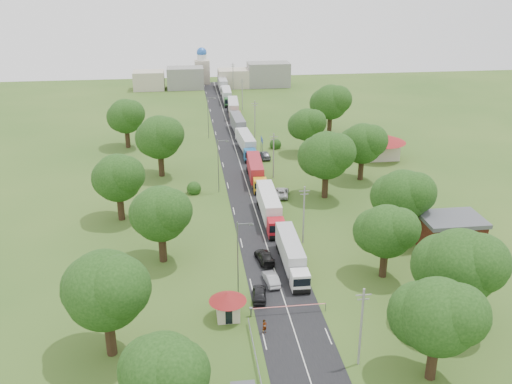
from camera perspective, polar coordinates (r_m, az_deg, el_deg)
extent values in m
plane|color=#2F521B|center=(90.86, 0.40, -3.31)|extent=(260.00, 260.00, 0.00)
cube|color=black|center=(109.16, -1.03, 1.11)|extent=(8.00, 200.00, 0.04)
cylinder|color=slate|center=(68.42, -0.51, -11.93)|extent=(0.20, 0.20, 1.10)
cube|color=slate|center=(68.14, -0.51, -11.58)|extent=(0.35, 0.35, 0.25)
cylinder|color=red|center=(68.76, 3.29, -11.33)|extent=(9.00, 0.12, 0.12)
cylinder|color=slate|center=(69.91, 6.98, -11.35)|extent=(0.10, 0.10, 1.00)
cube|color=#C0B49F|center=(67.84, -2.83, -11.62)|extent=(2.60, 2.60, 2.40)
cone|color=maroon|center=(66.93, -2.85, -10.41)|extent=(4.40, 4.40, 1.10)
cube|color=black|center=(67.83, -1.70, -11.41)|extent=(0.02, 1.20, 0.90)
cube|color=black|center=(66.87, -2.73, -12.38)|extent=(0.80, 0.02, 1.90)
cylinder|color=slate|center=(122.07, 0.66, 4.37)|extent=(0.12, 0.12, 4.00)
cylinder|color=slate|center=(124.34, 0.51, 4.70)|extent=(0.12, 0.12, 4.00)
cube|color=navy|center=(122.74, 0.59, 5.25)|extent=(0.06, 3.00, 1.00)
cube|color=silver|center=(122.74, 0.59, 5.25)|extent=(0.07, 3.10, 0.06)
cylinder|color=gray|center=(60.02, 10.46, -13.17)|extent=(0.24, 0.24, 9.00)
cube|color=gray|center=(57.95, 10.72, -10.08)|extent=(1.60, 0.10, 0.10)
cube|color=gray|center=(58.21, 10.69, -10.50)|extent=(1.20, 0.10, 0.10)
cylinder|color=gray|center=(83.61, 4.80, -2.31)|extent=(0.24, 0.24, 9.00)
cube|color=gray|center=(82.14, 4.88, 0.11)|extent=(1.60, 0.10, 0.10)
cube|color=gray|center=(82.32, 4.87, -0.22)|extent=(1.20, 0.10, 0.10)
cylinder|color=gray|center=(109.31, 1.77, 3.63)|extent=(0.24, 0.24, 9.00)
cube|color=gray|center=(108.18, 1.79, 5.54)|extent=(1.60, 0.10, 0.10)
cube|color=gray|center=(108.32, 1.79, 5.29)|extent=(1.20, 0.10, 0.10)
cylinder|color=gray|center=(135.91, -0.11, 7.28)|extent=(0.24, 0.24, 9.00)
cube|color=gray|center=(135.01, -0.11, 8.84)|extent=(1.60, 0.10, 0.10)
cube|color=gray|center=(135.13, -0.11, 8.64)|extent=(1.20, 0.10, 0.10)
cylinder|color=gray|center=(162.99, -1.39, 9.72)|extent=(0.24, 0.24, 9.00)
cube|color=gray|center=(162.24, -1.40, 11.03)|extent=(1.60, 0.10, 0.10)
cube|color=gray|center=(162.33, -1.40, 10.86)|extent=(1.20, 0.10, 0.10)
cylinder|color=gray|center=(190.33, -2.31, 11.46)|extent=(0.24, 0.24, 9.00)
cube|color=gray|center=(189.69, -2.33, 12.59)|extent=(1.60, 0.10, 0.10)
cube|color=gray|center=(189.77, -2.33, 12.44)|extent=(1.20, 0.10, 0.10)
cylinder|color=slate|center=(70.29, -1.84, -6.72)|extent=(0.16, 0.16, 10.00)
cube|color=slate|center=(68.26, -1.13, -3.20)|extent=(1.80, 0.10, 0.10)
cube|color=slate|center=(68.40, -0.46, -3.28)|extent=(0.50, 0.22, 0.15)
cylinder|color=slate|center=(102.33, -3.80, 2.61)|extent=(0.16, 0.16, 10.00)
cube|color=slate|center=(100.95, -3.35, 5.15)|extent=(1.80, 0.10, 0.10)
cube|color=slate|center=(101.04, -2.90, 5.09)|extent=(0.50, 0.22, 0.15)
cylinder|color=slate|center=(135.84, -4.81, 7.41)|extent=(0.16, 0.16, 10.00)
cube|color=slate|center=(134.80, -4.49, 9.37)|extent=(1.80, 0.10, 0.10)
cube|color=slate|center=(134.87, -4.14, 9.32)|extent=(0.50, 0.22, 0.15)
cylinder|color=#382616|center=(61.33, 17.20, -15.79)|extent=(1.08, 1.08, 4.20)
sphere|color=#16340E|center=(58.43, 17.76, -11.78)|extent=(7.70, 7.70, 7.70)
sphere|color=#16340E|center=(57.75, 19.57, -11.49)|extent=(6.05, 6.05, 6.05)
sphere|color=#16340E|center=(59.34, 16.16, -11.66)|extent=(6.60, 6.60, 6.60)
cylinder|color=#382616|center=(69.46, 19.15, -11.04)|extent=(1.12, 1.12, 4.55)
sphere|color=#16340E|center=(66.72, 19.73, -6.99)|extent=(8.40, 8.40, 8.40)
sphere|color=#16340E|center=(66.07, 21.46, -6.66)|extent=(6.60, 6.60, 6.60)
sphere|color=#16340E|center=(67.65, 18.20, -6.95)|extent=(7.20, 7.20, 7.20)
cylinder|color=#382616|center=(77.54, 12.64, -6.97)|extent=(1.04, 1.04, 3.85)
sphere|color=#16340E|center=(75.44, 12.93, -3.85)|extent=(7.00, 7.00, 7.00)
sphere|color=#16340E|center=(74.72, 14.13, -3.59)|extent=(5.50, 5.50, 5.50)
sphere|color=#16340E|center=(76.38, 11.88, -3.84)|extent=(6.00, 6.00, 6.00)
cylinder|color=#382616|center=(87.80, 14.20, -3.44)|extent=(1.08, 1.08, 4.20)
sphere|color=#16340E|center=(85.80, 14.51, -0.34)|extent=(7.70, 7.70, 7.70)
sphere|color=#16340E|center=(85.08, 15.68, -0.06)|extent=(6.05, 6.05, 6.05)
sphere|color=#16340E|center=(86.79, 13.48, -0.38)|extent=(6.60, 6.60, 6.60)
cylinder|color=#382616|center=(101.38, 6.92, 0.66)|extent=(1.12, 1.12, 4.55)
sphere|color=#16340E|center=(99.52, 7.07, 3.66)|extent=(8.40, 8.40, 8.40)
sphere|color=#16340E|center=(98.52, 8.11, 3.97)|extent=(6.60, 6.60, 6.60)
sphere|color=#16340E|center=(100.81, 6.18, 3.58)|extent=(7.20, 7.20, 7.20)
cylinder|color=#382616|center=(111.07, 10.44, 2.26)|extent=(1.08, 1.08, 4.20)
sphere|color=#16340E|center=(109.50, 10.62, 4.79)|extent=(7.70, 7.70, 7.70)
sphere|color=#16340E|center=(108.69, 11.52, 5.05)|extent=(6.05, 6.05, 6.05)
sphere|color=#16340E|center=(110.58, 9.84, 4.71)|extent=(6.60, 6.60, 6.60)
cylinder|color=#382616|center=(124.92, 5.05, 4.66)|extent=(1.04, 1.04, 3.85)
sphere|color=#16340E|center=(123.63, 5.12, 6.73)|extent=(7.00, 7.00, 7.00)
sphere|color=#16340E|center=(122.77, 5.81, 6.96)|extent=(5.50, 5.50, 5.50)
sphere|color=#16340E|center=(124.73, 4.54, 6.64)|extent=(6.00, 6.00, 6.00)
cylinder|color=#382616|center=(140.90, 7.37, 6.69)|extent=(1.12, 1.12, 4.55)
sphere|color=#16340E|center=(139.57, 7.48, 8.90)|extent=(8.40, 8.40, 8.40)
sphere|color=#16340E|center=(138.64, 8.23, 9.15)|extent=(6.60, 6.60, 6.60)
sphere|color=#16340E|center=(140.82, 6.84, 8.79)|extent=(7.20, 7.20, 7.20)
sphere|color=#16340E|center=(50.87, -9.27, -17.43)|extent=(7.00, 7.00, 7.00)
sphere|color=#16340E|center=(49.57, -7.84, -17.43)|extent=(5.50, 5.50, 5.50)
sphere|color=#16340E|center=(52.21, -10.35, -17.02)|extent=(6.00, 6.00, 6.00)
cylinder|color=#382616|center=(63.59, -14.36, -13.76)|extent=(1.12, 1.12, 4.55)
sphere|color=#16340E|center=(60.58, -14.85, -9.45)|extent=(8.40, 8.40, 8.40)
sphere|color=#16340E|center=(58.90, -13.61, -9.26)|extent=(6.60, 6.60, 6.60)
sphere|color=#16340E|center=(62.34, -15.75, -9.24)|extent=(7.20, 7.20, 7.20)
cylinder|color=#382616|center=(80.34, -9.32, -5.49)|extent=(1.08, 1.08, 4.20)
sphere|color=#16340E|center=(78.15, -9.55, -2.15)|extent=(7.70, 7.70, 7.70)
sphere|color=#16340E|center=(76.76, -8.58, -1.87)|extent=(6.05, 6.05, 6.05)
sphere|color=#16340E|center=(79.69, -10.29, -2.15)|extent=(6.60, 6.60, 6.60)
cylinder|color=#382616|center=(94.48, -13.37, -1.52)|extent=(1.08, 1.08, 4.20)
sphere|color=#16340E|center=(92.62, -13.64, 1.39)|extent=(7.70, 7.70, 7.70)
sphere|color=#16340E|center=(91.17, -12.89, 1.68)|extent=(6.05, 6.05, 6.05)
sphere|color=#16340E|center=(94.22, -14.20, 1.33)|extent=(6.60, 6.60, 6.60)
cylinder|color=#382616|center=(112.61, -9.45, 2.70)|extent=(1.12, 1.12, 4.55)
sphere|color=#16340E|center=(110.94, -9.63, 5.42)|extent=(8.40, 8.40, 8.40)
sphere|color=#16340E|center=(109.49, -8.89, 5.73)|extent=(6.60, 6.60, 6.60)
sphere|color=#16340E|center=(112.60, -10.20, 5.30)|extent=(7.20, 7.20, 7.20)
cylinder|color=#382616|center=(132.26, -12.72, 5.25)|extent=(1.08, 1.08, 4.20)
sphere|color=#16340E|center=(130.95, -12.90, 7.40)|extent=(7.70, 7.70, 7.70)
sphere|color=#16340E|center=(129.56, -12.36, 7.67)|extent=(6.05, 6.05, 6.05)
sphere|color=#16340E|center=(132.52, -13.31, 7.29)|extent=(6.60, 6.60, 6.60)
cube|color=maroon|center=(86.80, 18.84, -4.14)|extent=(8.00, 6.00, 4.60)
cube|color=#47494F|center=(85.74, 19.05, -2.58)|extent=(8.60, 6.60, 0.60)
cube|color=#C0B49F|center=(124.39, 12.33, 4.19)|extent=(7.00, 5.00, 4.00)
cone|color=maroon|center=(123.57, 12.44, 5.47)|extent=(10.08, 10.08, 1.80)
cube|color=gray|center=(194.69, -7.08, 11.25)|extent=(12.00, 8.00, 7.00)
cube|color=#C0B49F|center=(195.54, -2.29, 11.29)|extent=(10.00, 8.00, 6.00)
cube|color=gray|center=(196.79, 1.26, 11.67)|extent=(14.00, 8.00, 8.00)
cube|color=#C0B49F|center=(195.07, -10.66, 10.92)|extent=(10.00, 8.00, 6.00)
cube|color=#C0B49F|center=(202.61, -5.39, 11.87)|extent=(5.00, 5.00, 8.00)
cylinder|color=silver|center=(201.82, -5.44, 13.27)|extent=(3.20, 3.20, 2.00)
sphere|color=#2659B2|center=(201.59, -5.46, 13.72)|extent=(3.40, 3.40, 3.40)
cube|color=white|center=(72.97, 4.43, -8.80)|extent=(2.32, 2.32, 2.39)
cube|color=black|center=(71.83, 4.62, -9.03)|extent=(2.20, 0.05, 1.05)
cube|color=slate|center=(72.54, 4.58, -9.88)|extent=(2.10, 0.28, 0.33)
cube|color=slate|center=(79.04, 3.44, -6.84)|extent=(2.35, 11.01, 0.29)
cube|color=#B5B6BA|center=(78.48, 3.43, -5.64)|extent=(2.54, 11.30, 2.86)
cylinder|color=black|center=(72.77, 4.54, -9.82)|extent=(2.24, 0.95, 0.95)
cylinder|color=black|center=(74.20, 4.27, -9.13)|extent=(2.24, 0.95, 0.95)
cylinder|color=black|center=(82.04, 3.00, -5.88)|extent=(2.24, 0.95, 0.95)
cylinder|color=black|center=(83.29, 2.82, -5.43)|extent=(2.24, 0.95, 0.95)
cube|color=red|center=(86.17, 2.02, -3.59)|extent=(2.55, 2.55, 2.61)
cube|color=black|center=(84.88, 2.17, -3.73)|extent=(2.41, 0.06, 1.15)
cube|color=slate|center=(85.56, 2.15, -4.57)|extent=(2.30, 0.29, 0.37)
cube|color=slate|center=(93.08, 1.29, -2.14)|extent=(2.60, 12.06, 0.31)
cube|color=silver|center=(92.62, 1.27, -1.00)|extent=(2.81, 12.38, 3.14)
cylinder|color=black|center=(85.81, 2.12, -4.52)|extent=(2.46, 1.05, 1.05)
cylinder|color=black|center=(87.48, 1.91, -3.98)|extent=(2.46, 1.05, 1.05)
cylinder|color=black|center=(96.51, 0.96, -1.41)|extent=(2.46, 1.05, 1.05)
cylinder|color=black|center=(97.93, 0.83, -1.05)|extent=(2.46, 1.05, 1.05)
cube|color=gold|center=(102.73, 0.42, 0.67)|extent=(2.46, 2.46, 2.45)
cube|color=black|center=(101.52, 0.51, 0.61)|extent=(2.25, 0.13, 1.08)
cube|color=slate|center=(102.05, 0.50, -0.07)|extent=(2.16, 0.35, 0.34)
cube|color=slate|center=(109.37, -0.07, 1.56)|extent=(2.78, 11.36, 0.29)
cube|color=maroon|center=(109.05, -0.09, 2.49)|extent=(2.99, 11.66, 2.94)
cylinder|color=black|center=(102.30, 0.49, -0.05)|extent=(2.30, 0.98, 0.98)
cylinder|color=black|center=(103.92, 0.35, 0.31)|extent=(2.30, 0.98, 0.98)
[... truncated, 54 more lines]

